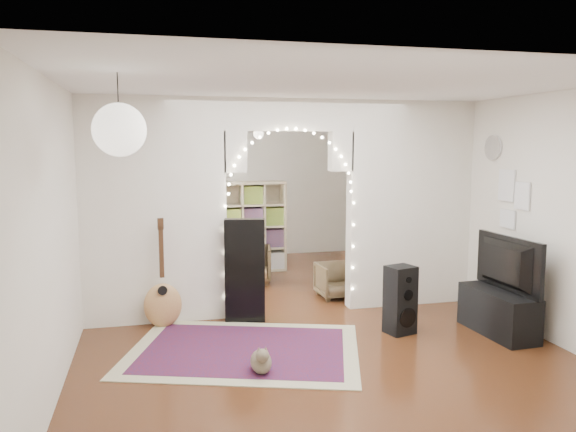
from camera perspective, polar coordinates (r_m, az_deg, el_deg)
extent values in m
plane|color=black|center=(7.34, 0.08, -9.66)|extent=(7.50, 7.50, 0.00)
cube|color=white|center=(7.04, 0.09, 11.85)|extent=(5.00, 7.50, 0.02)
cube|color=silver|center=(10.72, -4.75, 3.06)|extent=(5.00, 0.02, 2.70)
cube|color=silver|center=(3.59, 14.73, -5.73)|extent=(5.00, 0.02, 2.70)
cube|color=silver|center=(6.91, -20.49, 0.26)|extent=(0.02, 7.50, 2.70)
cube|color=silver|center=(8.04, 17.67, 1.31)|extent=(0.02, 7.50, 2.70)
cube|color=silver|center=(6.86, -13.42, 0.47)|extent=(1.70, 0.20, 2.70)
cube|color=silver|center=(7.63, 12.21, 1.18)|extent=(1.70, 0.20, 2.70)
cube|color=silver|center=(7.03, 0.09, 10.23)|extent=(1.60, 0.20, 0.40)
cube|color=white|center=(8.67, -18.99, 2.67)|extent=(0.04, 1.20, 1.40)
cylinder|color=white|center=(7.48, 20.17, 6.54)|extent=(0.03, 0.31, 0.31)
sphere|color=white|center=(4.42, -16.77, 8.39)|extent=(0.40, 0.40, 0.40)
cube|color=maroon|center=(6.05, -4.47, -13.38)|extent=(2.81, 2.44, 0.02)
cube|color=black|center=(6.82, -4.40, -5.53)|extent=(0.50, 0.26, 1.26)
ellipsoid|color=#B07646|center=(6.77, -12.64, -7.24)|extent=(0.46, 0.24, 0.53)
cube|color=black|center=(6.68, -12.75, -3.58)|extent=(0.05, 0.04, 0.60)
cube|color=black|center=(6.63, -12.83, -0.78)|extent=(0.07, 0.05, 0.13)
ellipsoid|color=brown|center=(5.46, -2.76, -14.57)|extent=(0.22, 0.32, 0.22)
sphere|color=brown|center=(5.30, -2.62, -13.99)|extent=(0.14, 0.14, 0.13)
cone|color=brown|center=(5.27, -2.98, -13.37)|extent=(0.04, 0.04, 0.05)
cone|color=brown|center=(5.28, -2.28, -13.32)|extent=(0.04, 0.04, 0.05)
cylinder|color=brown|center=(5.64, -2.93, -14.64)|extent=(0.05, 0.21, 0.07)
cube|color=black|center=(6.56, 11.33, -8.34)|extent=(0.36, 0.33, 0.78)
cylinder|color=black|center=(6.51, 12.07, -10.06)|extent=(0.22, 0.08, 0.22)
cylinder|color=black|center=(6.44, 12.13, -7.86)|extent=(0.12, 0.05, 0.12)
cylinder|color=black|center=(6.40, 12.17, -6.37)|extent=(0.07, 0.04, 0.07)
cube|color=black|center=(6.87, 20.57, -9.15)|extent=(0.45, 1.02, 0.50)
imported|color=black|center=(6.74, 20.78, -4.58)|extent=(0.19, 1.08, 0.62)
cube|color=tan|center=(9.47, -4.74, -1.09)|extent=(1.49, 0.39, 1.52)
cube|color=brown|center=(8.83, -6.91, -1.95)|extent=(1.33, 1.01, 0.05)
cylinder|color=brown|center=(8.45, -9.58, -5.02)|extent=(0.05, 0.05, 0.70)
cylinder|color=brown|center=(8.77, -2.99, -4.47)|extent=(0.05, 0.05, 0.70)
cylinder|color=brown|center=(9.06, -10.64, -4.21)|extent=(0.05, 0.05, 0.70)
cylinder|color=brown|center=(9.36, -4.44, -3.73)|extent=(0.05, 0.05, 0.70)
imported|color=white|center=(8.81, -6.93, -1.17)|extent=(0.21, 0.21, 0.19)
imported|color=#493924|center=(8.79, -3.75, -4.91)|extent=(0.71, 0.72, 0.57)
imported|color=#493924|center=(7.95, 5.01, -6.53)|extent=(0.55, 0.56, 0.49)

